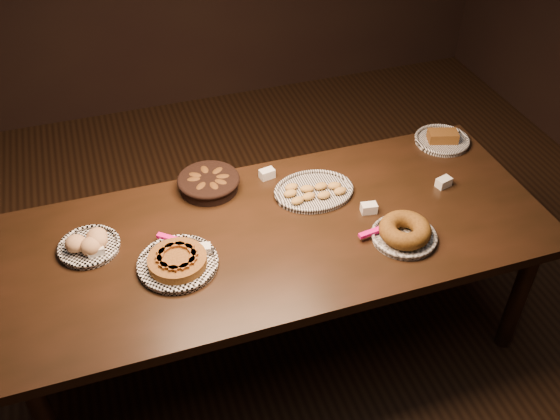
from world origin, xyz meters
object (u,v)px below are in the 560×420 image
object	(u,v)px
madeleine_platter	(314,191)
bundt_cake_plate	(404,232)
buffet_table	(279,243)
apple_tart_plate	(178,262)

from	to	relation	value
madeleine_platter	bundt_cake_plate	xyz separation A→B (m)	(0.26, -0.41, 0.02)
buffet_table	madeleine_platter	distance (m)	0.31
apple_tart_plate	bundt_cake_plate	world-z (taller)	bundt_cake_plate
apple_tart_plate	madeleine_platter	bearing A→B (deg)	42.86
apple_tart_plate	bundt_cake_plate	size ratio (longest dim) A/B	1.06
buffet_table	bundt_cake_plate	size ratio (longest dim) A/B	7.17
apple_tart_plate	madeleine_platter	size ratio (longest dim) A/B	0.96
apple_tart_plate	madeleine_platter	distance (m)	0.74
buffet_table	madeleine_platter	bearing A→B (deg)	38.94
buffet_table	madeleine_platter	size ratio (longest dim) A/B	6.45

